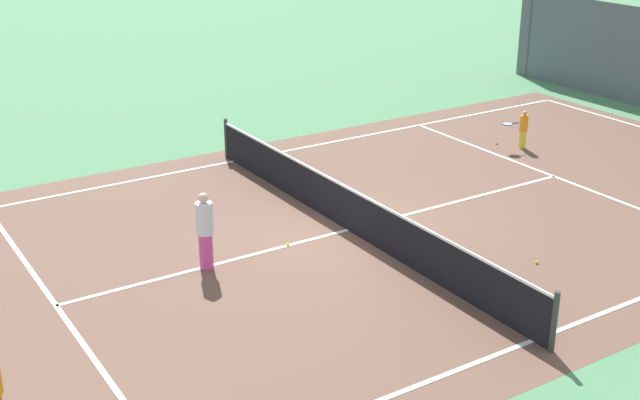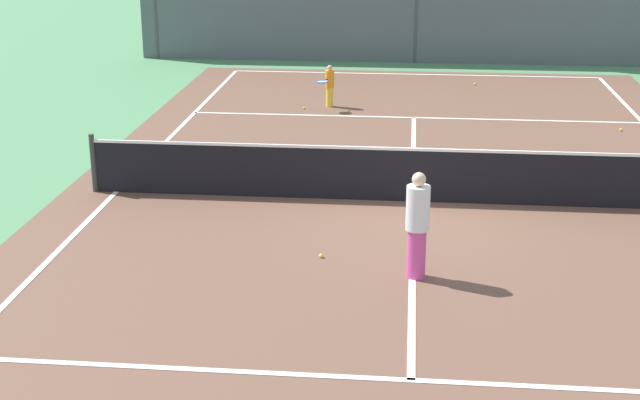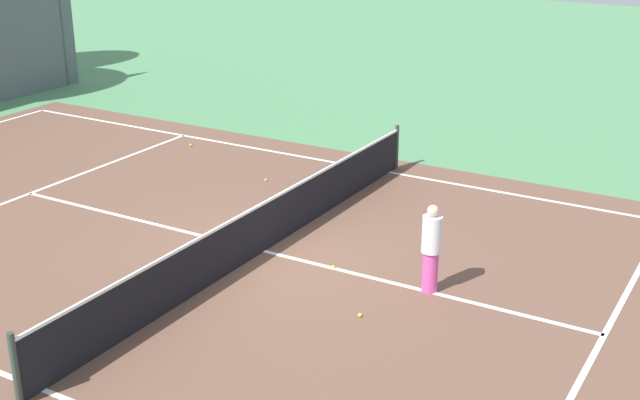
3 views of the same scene
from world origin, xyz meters
name	(u,v)px [view 2 (image 2 of 3)]	position (x,y,z in m)	size (l,w,h in m)	color
ground_plane	(413,201)	(0.00, 0.00, 0.00)	(80.00, 80.00, 0.00)	#4C8456
court_surface	(413,201)	(0.00, 0.00, 0.00)	(13.00, 25.00, 0.01)	brown
tennis_net	(414,174)	(0.00, 0.00, 0.51)	(11.90, 0.10, 1.10)	#333833
perimeter_fence	(416,13)	(0.00, 14.00, 1.60)	(18.00, 0.12, 3.20)	#515B60
player_0	(329,85)	(-2.19, 7.40, 0.57)	(0.47, 0.81, 1.08)	yellow
player_1	(417,225)	(0.05, -3.42, 0.82)	(0.34, 0.34, 1.59)	#D14799
ball_crate	(449,183)	(0.65, 0.62, 0.18)	(0.39, 0.37, 0.43)	red
tennis_ball_0	(304,108)	(-2.80, 7.06, 0.03)	(0.07, 0.07, 0.07)	#CCE533
tennis_ball_1	(412,230)	(0.00, -1.54, 0.03)	(0.07, 0.07, 0.07)	#CCE533
tennis_ball_2	(321,256)	(-1.39, -2.82, 0.03)	(0.07, 0.07, 0.07)	#CCE533
tennis_ball_3	(475,84)	(1.73, 10.57, 0.03)	(0.07, 0.07, 0.07)	#CCE533
tennis_ball_4	(621,130)	(4.80, 5.58, 0.03)	(0.07, 0.07, 0.07)	#CCE533
tennis_ball_5	(187,178)	(-4.37, 0.91, 0.03)	(0.07, 0.07, 0.07)	#CCE533
tennis_ball_6	(586,169)	(3.43, 2.23, 0.03)	(0.07, 0.07, 0.07)	#CCE533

